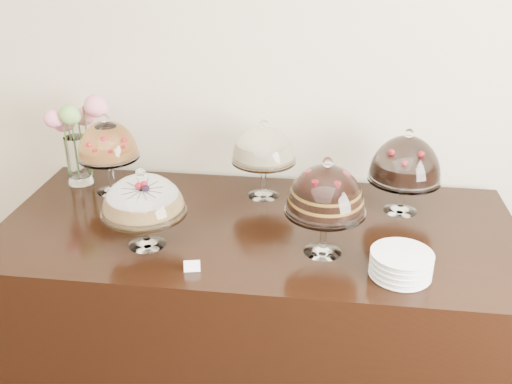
# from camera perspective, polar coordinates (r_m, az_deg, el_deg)

# --- Properties ---
(wall_back) EXTENTS (5.00, 0.04, 3.00)m
(wall_back) POSITION_cam_1_polar(r_m,az_deg,el_deg) (2.78, -4.05, 13.53)
(wall_back) COLOR beige
(wall_back) RESTS_ON ground
(display_counter) EXTENTS (2.20, 1.00, 0.90)m
(display_counter) POSITION_cam_1_polar(r_m,az_deg,el_deg) (2.68, 0.14, -11.79)
(display_counter) COLOR black
(display_counter) RESTS_ON ground
(cake_stand_sugar_sponge) EXTENTS (0.33, 0.33, 0.33)m
(cake_stand_sugar_sponge) POSITION_cam_1_polar(r_m,az_deg,el_deg) (2.24, -11.24, -0.63)
(cake_stand_sugar_sponge) COLOR white
(cake_stand_sugar_sponge) RESTS_ON display_counter
(cake_stand_choco_layer) EXTENTS (0.31, 0.31, 0.40)m
(cake_stand_choco_layer) POSITION_cam_1_polar(r_m,az_deg,el_deg) (2.14, 7.01, -0.09)
(cake_stand_choco_layer) COLOR white
(cake_stand_choco_layer) RESTS_ON display_counter
(cake_stand_cheesecake) EXTENTS (0.30, 0.30, 0.37)m
(cake_stand_cheesecake) POSITION_cam_1_polar(r_m,az_deg,el_deg) (2.60, 0.78, 4.47)
(cake_stand_cheesecake) COLOR white
(cake_stand_cheesecake) RESTS_ON display_counter
(cake_stand_dark_choco) EXTENTS (0.32, 0.32, 0.39)m
(cake_stand_dark_choco) POSITION_cam_1_polar(r_m,az_deg,el_deg) (2.54, 14.74, 2.90)
(cake_stand_dark_choco) COLOR white
(cake_stand_dark_choco) RESTS_ON display_counter
(cake_stand_fruit_tart) EXTENTS (0.28, 0.28, 0.38)m
(cake_stand_fruit_tart) POSITION_cam_1_polar(r_m,az_deg,el_deg) (2.73, -14.63, 4.73)
(cake_stand_fruit_tart) COLOR white
(cake_stand_fruit_tart) RESTS_ON display_counter
(flower_vase) EXTENTS (0.29, 0.20, 0.44)m
(flower_vase) POSITION_cam_1_polar(r_m,az_deg,el_deg) (2.87, -17.55, 5.66)
(flower_vase) COLOR white
(flower_vase) RESTS_ON display_counter
(plate_stack) EXTENTS (0.22, 0.22, 0.09)m
(plate_stack) POSITION_cam_1_polar(r_m,az_deg,el_deg) (2.15, 14.29, -7.02)
(plate_stack) COLOR silver
(plate_stack) RESTS_ON display_counter
(price_card_left) EXTENTS (0.06, 0.03, 0.04)m
(price_card_left) POSITION_cam_1_polar(r_m,az_deg,el_deg) (2.13, -6.42, -7.38)
(price_card_left) COLOR white
(price_card_left) RESTS_ON display_counter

